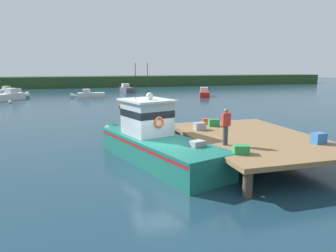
{
  "coord_description": "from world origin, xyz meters",
  "views": [
    {
      "loc": [
        -3.5,
        -13.47,
        4.62
      ],
      "look_at": [
        1.2,
        2.7,
        1.4
      ],
      "focal_mm": 33.41,
      "sensor_mm": 36.0,
      "label": 1
    }
  ],
  "objects_px": {
    "bait_bucket": "(205,121)",
    "moored_boat_outer_mooring": "(126,89)",
    "moored_boat_off_the_point": "(8,91)",
    "mooring_buoy_channel_marker": "(143,105)",
    "mooring_buoy_outer": "(10,102)",
    "moored_boat_mid_harbor": "(204,93)",
    "mooring_buoy_inshore": "(120,106)",
    "moored_boat_far_left": "(9,96)",
    "main_fishing_boat": "(154,140)",
    "deckhand_by_the_boat": "(226,126)",
    "crate_stack_near_edge": "(319,138)",
    "crate_single_far": "(241,149)",
    "crate_single_by_cleat": "(199,126)",
    "moored_boat_near_channel": "(89,95)",
    "crate_stack_mid_dock": "(214,123)"
  },
  "relations": [
    {
      "from": "moored_boat_far_left",
      "to": "mooring_buoy_inshore",
      "type": "bearing_deg",
      "value": -41.41
    },
    {
      "from": "moored_boat_outer_mooring",
      "to": "mooring_buoy_channel_marker",
      "type": "distance_m",
      "value": 22.43
    },
    {
      "from": "moored_boat_outer_mooring",
      "to": "moored_boat_mid_harbor",
      "type": "distance_m",
      "value": 16.11
    },
    {
      "from": "moored_boat_outer_mooring",
      "to": "mooring_buoy_outer",
      "type": "distance_m",
      "value": 22.32
    },
    {
      "from": "crate_single_by_cleat",
      "to": "bait_bucket",
      "type": "distance_m",
      "value": 1.78
    },
    {
      "from": "crate_single_by_cleat",
      "to": "moored_boat_outer_mooring",
      "type": "distance_m",
      "value": 42.29
    },
    {
      "from": "moored_boat_off_the_point",
      "to": "mooring_buoy_outer",
      "type": "relative_size",
      "value": 10.37
    },
    {
      "from": "crate_stack_mid_dock",
      "to": "moored_boat_mid_harbor",
      "type": "bearing_deg",
      "value": 68.3
    },
    {
      "from": "crate_single_far",
      "to": "crate_stack_near_edge",
      "type": "distance_m",
      "value": 4.26
    },
    {
      "from": "moored_boat_outer_mooring",
      "to": "mooring_buoy_channel_marker",
      "type": "xyz_separation_m",
      "value": [
        -1.47,
        -22.38,
        -0.28
      ]
    },
    {
      "from": "crate_single_by_cleat",
      "to": "moored_boat_mid_harbor",
      "type": "xyz_separation_m",
      "value": [
        12.81,
        29.92,
        -0.92
      ]
    },
    {
      "from": "crate_stack_mid_dock",
      "to": "mooring_buoy_outer",
      "type": "relative_size",
      "value": 1.46
    },
    {
      "from": "moored_boat_far_left",
      "to": "mooring_buoy_channel_marker",
      "type": "distance_m",
      "value": 20.64
    },
    {
      "from": "crate_stack_mid_dock",
      "to": "mooring_buoy_channel_marker",
      "type": "bearing_deg",
      "value": 90.87
    },
    {
      "from": "crate_single_by_cleat",
      "to": "moored_boat_outer_mooring",
      "type": "xyz_separation_m",
      "value": [
        2.39,
        42.21,
        -0.89
      ]
    },
    {
      "from": "crate_single_by_cleat",
      "to": "mooring_buoy_channel_marker",
      "type": "height_order",
      "value": "crate_single_by_cleat"
    },
    {
      "from": "crate_stack_near_edge",
      "to": "moored_boat_off_the_point",
      "type": "distance_m",
      "value": 54.4
    },
    {
      "from": "moored_boat_near_channel",
      "to": "moored_boat_outer_mooring",
      "type": "distance_m",
      "value": 11.58
    },
    {
      "from": "moored_boat_mid_harbor",
      "to": "crate_stack_near_edge",
      "type": "bearing_deg",
      "value": -104.38
    },
    {
      "from": "bait_bucket",
      "to": "moored_boat_outer_mooring",
      "type": "distance_m",
      "value": 40.75
    },
    {
      "from": "moored_boat_far_left",
      "to": "moored_boat_outer_mooring",
      "type": "bearing_deg",
      "value": 28.89
    },
    {
      "from": "crate_stack_near_edge",
      "to": "mooring_buoy_outer",
      "type": "bearing_deg",
      "value": 120.1
    },
    {
      "from": "mooring_buoy_outer",
      "to": "moored_boat_mid_harbor",
      "type": "bearing_deg",
      "value": 4.7
    },
    {
      "from": "deckhand_by_the_boat",
      "to": "mooring_buoy_inshore",
      "type": "xyz_separation_m",
      "value": [
        -1.53,
        23.63,
        -1.89
      ]
    },
    {
      "from": "moored_boat_mid_harbor",
      "to": "mooring_buoy_channel_marker",
      "type": "xyz_separation_m",
      "value": [
        -11.89,
        -10.09,
        -0.24
      ]
    },
    {
      "from": "crate_single_by_cleat",
      "to": "bait_bucket",
      "type": "bearing_deg",
      "value": 57.55
    },
    {
      "from": "crate_single_far",
      "to": "bait_bucket",
      "type": "bearing_deg",
      "value": 79.85
    },
    {
      "from": "crate_single_by_cleat",
      "to": "deckhand_by_the_boat",
      "type": "xyz_separation_m",
      "value": [
        -0.17,
        -3.46,
        0.66
      ]
    },
    {
      "from": "moored_boat_mid_harbor",
      "to": "mooring_buoy_inshore",
      "type": "height_order",
      "value": "moored_boat_mid_harbor"
    },
    {
      "from": "moored_boat_far_left",
      "to": "deckhand_by_the_boat",
      "type": "bearing_deg",
      "value": -66.82
    },
    {
      "from": "crate_single_by_cleat",
      "to": "mooring_buoy_inshore",
      "type": "relative_size",
      "value": 1.73
    },
    {
      "from": "bait_bucket",
      "to": "moored_boat_far_left",
      "type": "xyz_separation_m",
      "value": [
        -16.45,
        30.85,
        -0.82
      ]
    },
    {
      "from": "mooring_buoy_outer",
      "to": "moored_boat_outer_mooring",
      "type": "bearing_deg",
      "value": 40.64
    },
    {
      "from": "main_fishing_boat",
      "to": "moored_boat_near_channel",
      "type": "xyz_separation_m",
      "value": [
        -1.88,
        34.0,
        -0.57
      ]
    },
    {
      "from": "mooring_buoy_outer",
      "to": "mooring_buoy_inshore",
      "type": "bearing_deg",
      "value": -30.28
    },
    {
      "from": "moored_boat_near_channel",
      "to": "mooring_buoy_inshore",
      "type": "distance_m",
      "value": 13.23
    },
    {
      "from": "deckhand_by_the_boat",
      "to": "moored_boat_mid_harbor",
      "type": "distance_m",
      "value": 35.85
    },
    {
      "from": "moored_boat_far_left",
      "to": "bait_bucket",
      "type": "bearing_deg",
      "value": -61.93
    },
    {
      "from": "mooring_buoy_inshore",
      "to": "moored_boat_outer_mooring",
      "type": "bearing_deg",
      "value": 79.5
    },
    {
      "from": "mooring_buoy_inshore",
      "to": "deckhand_by_the_boat",
      "type": "bearing_deg",
      "value": -86.3
    },
    {
      "from": "moored_boat_off_the_point",
      "to": "moored_boat_mid_harbor",
      "type": "height_order",
      "value": "moored_boat_mid_harbor"
    },
    {
      "from": "main_fishing_boat",
      "to": "moored_boat_mid_harbor",
      "type": "height_order",
      "value": "main_fishing_boat"
    },
    {
      "from": "crate_single_by_cleat",
      "to": "moored_boat_mid_harbor",
      "type": "bearing_deg",
      "value": 66.83
    },
    {
      "from": "mooring_buoy_channel_marker",
      "to": "deckhand_by_the_boat",
      "type": "bearing_deg",
      "value": -92.67
    },
    {
      "from": "crate_single_far",
      "to": "moored_boat_near_channel",
      "type": "xyz_separation_m",
      "value": [
        -4.5,
        37.98,
        -0.94
      ]
    },
    {
      "from": "bait_bucket",
      "to": "mooring_buoy_outer",
      "type": "distance_m",
      "value": 30.44
    },
    {
      "from": "main_fishing_boat",
      "to": "deckhand_by_the_boat",
      "type": "bearing_deg",
      "value": -43.6
    },
    {
      "from": "mooring_buoy_channel_marker",
      "to": "crate_single_by_cleat",
      "type": "bearing_deg",
      "value": -92.65
    },
    {
      "from": "moored_boat_off_the_point",
      "to": "bait_bucket",
      "type": "bearing_deg",
      "value": -66.59
    },
    {
      "from": "moored_boat_off_the_point",
      "to": "mooring_buoy_channel_marker",
      "type": "distance_m",
      "value": 31.79
    }
  ]
}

